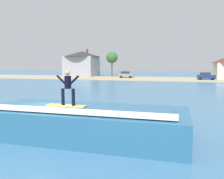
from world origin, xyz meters
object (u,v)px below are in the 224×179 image
Objects in this scene: car_near_shore at (126,75)px; house_with_chimney at (82,63)px; car_far_shore at (206,76)px; surfboard at (66,106)px; wave_crest at (84,122)px; surfer at (68,86)px; tree_tall_bare at (112,58)px.

car_near_shore is 17.50m from house_with_chimney.
car_far_shore is 0.36× the size of house_with_chimney.
surfboard is 0.47× the size of car_far_shore.
surfboard is 50.63m from car_far_shore.
house_with_chimney is at bearing 113.40° from wave_crest.
tree_tall_bare is at bearing 103.81° from surfer.
tree_tall_bare reaches higher than surfboard.
surfer is at bearing -67.30° from house_with_chimney.
car_near_shore is at bearing 99.21° from surfboard.
tree_tall_bare is (-14.92, 57.74, 5.05)m from wave_crest.
tree_tall_bare reaches higher than wave_crest.
wave_crest is 63.28m from house_with_chimney.
surfer is at bearing -76.19° from tree_tall_bare.
tree_tall_bare reaches higher than surfer.
house_with_chimney is at bearing 165.56° from car_far_shore.
surfer reaches higher than wave_crest.
surfer is 60.12m from tree_tall_bare.
surfer is at bearing 5.52° from surfboard.
tree_tall_bare is (-14.33, 58.30, 3.17)m from surfer.
surfboard is at bearing -174.48° from surfer.
wave_crest is at bearing -75.51° from tree_tall_bare.
house_with_chimney reaches higher than car_near_shore.
tree_tall_bare is at bearing 104.49° from wave_crest.
surfboard reaches higher than wave_crest.
house_with_chimney is at bearing 178.64° from tree_tall_bare.
tree_tall_bare reaches higher than car_far_shore.
car_far_shore is at bearing 77.09° from wave_crest.
car_far_shore is 0.55× the size of tree_tall_bare.
car_far_shore is at bearing 76.47° from surfboard.
house_with_chimney reaches higher than surfboard.
car_near_shore is at bearing 99.31° from surfer.
house_with_chimney reaches higher than surfer.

